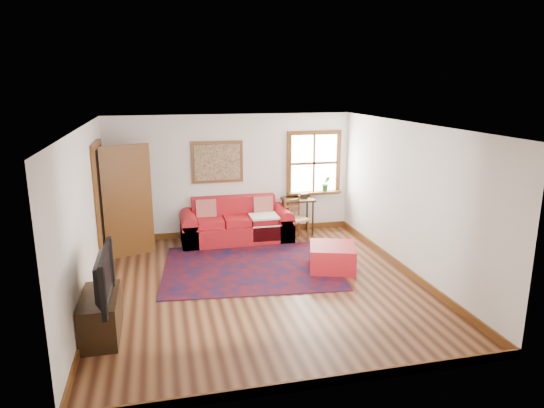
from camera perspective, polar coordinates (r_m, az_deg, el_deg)
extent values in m
plane|color=#3B1D10|center=(7.76, -1.42, -9.52)|extent=(5.50, 5.50, 0.00)
cube|color=silver|center=(9.99, -4.73, 3.33)|extent=(5.00, 0.04, 2.50)
cube|color=silver|center=(4.83, 5.32, -8.61)|extent=(5.00, 0.04, 2.50)
cube|color=silver|center=(7.28, -21.13, -1.66)|extent=(0.04, 5.50, 2.50)
cube|color=silver|center=(8.22, 15.84, 0.48)|extent=(0.04, 5.50, 2.50)
cube|color=white|center=(7.14, -1.55, 9.20)|extent=(5.00, 5.50, 0.04)
cube|color=brown|center=(10.27, -4.59, -3.23)|extent=(5.00, 0.03, 0.12)
cube|color=brown|center=(7.67, -20.22, -10.25)|extent=(0.03, 5.50, 0.12)
cube|color=brown|center=(8.56, 15.22, -7.29)|extent=(0.03, 5.50, 0.12)
cube|color=white|center=(10.34, 4.92, 4.82)|extent=(1.00, 0.02, 1.20)
cube|color=brown|center=(10.25, 5.02, 8.36)|extent=(1.18, 0.06, 0.09)
cube|color=brown|center=(10.45, 4.87, 1.31)|extent=(1.18, 0.06, 0.09)
cube|color=brown|center=(10.17, 2.01, 4.70)|extent=(0.09, 0.06, 1.20)
cube|color=brown|center=(10.51, 7.78, 4.89)|extent=(0.09, 0.06, 1.20)
cube|color=brown|center=(10.33, 4.94, 4.80)|extent=(1.00, 0.04, 0.05)
cube|color=brown|center=(10.38, 4.99, 1.36)|extent=(1.15, 0.20, 0.04)
imported|color=#255E21|center=(10.41, 6.36, 2.40)|extent=(0.18, 0.15, 0.33)
cube|color=black|center=(8.87, -19.64, -0.32)|extent=(0.02, 0.90, 2.05)
cube|color=brown|center=(8.39, -19.78, -1.13)|extent=(0.06, 0.09, 2.05)
cube|color=brown|center=(9.35, -19.15, 0.42)|extent=(0.06, 0.09, 2.05)
cube|color=brown|center=(8.68, -20.02, 6.55)|extent=(0.06, 1.08, 0.09)
cube|color=brown|center=(9.12, -16.63, 0.29)|extent=(0.86, 0.35, 2.05)
cube|color=silver|center=(9.09, -16.67, 0.91)|extent=(0.56, 0.22, 1.33)
cube|color=brown|center=(9.88, -6.47, 4.93)|extent=(1.05, 0.04, 0.85)
cube|color=tan|center=(9.85, -6.45, 4.90)|extent=(0.92, 0.03, 0.72)
cube|color=#500B0D|center=(8.45, -2.54, -7.42)|extent=(3.18, 2.65, 0.02)
cube|color=#AE161E|center=(9.79, -4.17, -3.29)|extent=(2.20, 0.91, 0.38)
cube|color=#AE161E|center=(9.98, -4.52, -0.38)|extent=(1.71, 0.25, 0.48)
cube|color=#AE161E|center=(9.68, -9.72, -3.37)|extent=(0.31, 0.91, 0.48)
cube|color=#AE161E|center=(9.96, 1.20, -2.66)|extent=(0.31, 0.91, 0.48)
cube|color=orange|center=(9.75, -7.76, -0.64)|extent=(0.40, 0.20, 0.42)
cube|color=orange|center=(9.93, -1.06, -0.25)|extent=(0.40, 0.20, 0.42)
cube|color=silver|center=(9.62, -0.94, -1.45)|extent=(0.55, 0.50, 0.04)
cube|color=#AE161E|center=(8.36, 7.12, -6.27)|extent=(0.95, 0.95, 0.43)
cube|color=black|center=(10.10, 3.06, 0.55)|extent=(0.64, 0.48, 0.04)
cylinder|color=black|center=(9.94, 1.86, -1.95)|extent=(0.04, 0.04, 0.73)
cylinder|color=black|center=(10.09, 4.82, -1.74)|extent=(0.04, 0.04, 0.73)
cylinder|color=black|center=(10.31, 1.28, -1.35)|extent=(0.04, 0.04, 0.73)
cylinder|color=black|center=(10.46, 4.14, -1.16)|extent=(0.04, 0.04, 0.73)
cube|color=tan|center=(9.76, 2.88, -1.79)|extent=(0.51, 0.50, 0.04)
cylinder|color=brown|center=(9.60, 2.57, -3.49)|extent=(0.04, 0.04, 0.42)
cylinder|color=brown|center=(9.80, 4.26, -3.15)|extent=(0.04, 0.04, 0.42)
cylinder|color=brown|center=(9.80, 1.49, -1.72)|extent=(0.04, 0.04, 0.88)
cylinder|color=brown|center=(9.99, 3.16, -1.42)|extent=(0.04, 0.04, 0.88)
cube|color=brown|center=(9.83, 2.35, -0.21)|extent=(0.34, 0.14, 0.26)
cube|color=black|center=(6.59, -19.48, -12.28)|extent=(0.44, 0.98, 0.54)
imported|color=black|center=(6.19, -19.90, -8.05)|extent=(0.15, 1.12, 0.64)
cylinder|color=silver|center=(6.82, -18.96, -7.99)|extent=(0.12, 0.12, 0.18)
cylinder|color=#FFA53F|center=(6.83, -18.94, -8.23)|extent=(0.07, 0.07, 0.12)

